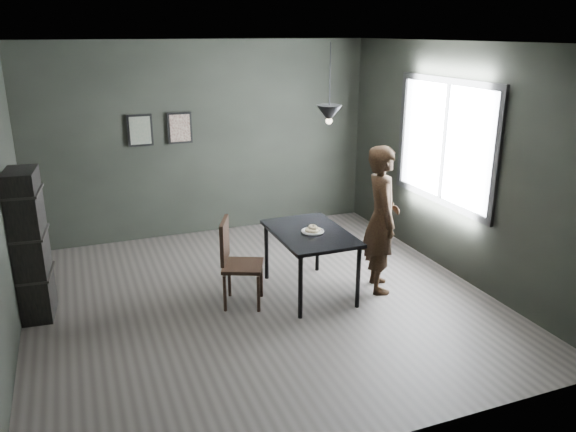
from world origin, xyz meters
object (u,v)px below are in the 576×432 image
object	(u,v)px
white_plate	(313,232)
shelf_unit	(30,245)
woman	(381,219)
cafe_table	(310,238)
pendant_lamp	(329,114)
wood_chair	(235,257)

from	to	relation	value
white_plate	shelf_unit	size ratio (longest dim) A/B	0.14
woman	cafe_table	bearing A→B (deg)	94.29
shelf_unit	pendant_lamp	distance (m)	3.44
woman	wood_chair	bearing A→B (deg)	100.23
cafe_table	shelf_unit	world-z (taller)	shelf_unit
woman	pendant_lamp	size ratio (longest dim) A/B	1.98
cafe_table	white_plate	size ratio (longest dim) A/B	5.22
shelf_unit	woman	bearing A→B (deg)	-5.91
cafe_table	woman	bearing A→B (deg)	-13.44
white_plate	wood_chair	distance (m)	0.92
cafe_table	white_plate	world-z (taller)	white_plate
woman	pendant_lamp	bearing A→B (deg)	79.91
cafe_table	white_plate	distance (m)	0.09
shelf_unit	pendant_lamp	world-z (taller)	pendant_lamp
woman	wood_chair	world-z (taller)	woman
woman	pendant_lamp	distance (m)	1.35
white_plate	wood_chair	xyz separation A→B (m)	(-0.90, 0.06, -0.20)
white_plate	shelf_unit	bearing A→B (deg)	168.84
white_plate	cafe_table	bearing A→B (deg)	115.58
pendant_lamp	white_plate	bearing A→B (deg)	-150.35
cafe_table	wood_chair	world-z (taller)	wood_chair
shelf_unit	pendant_lamp	xyz separation A→B (m)	(3.17, -0.45, 1.25)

